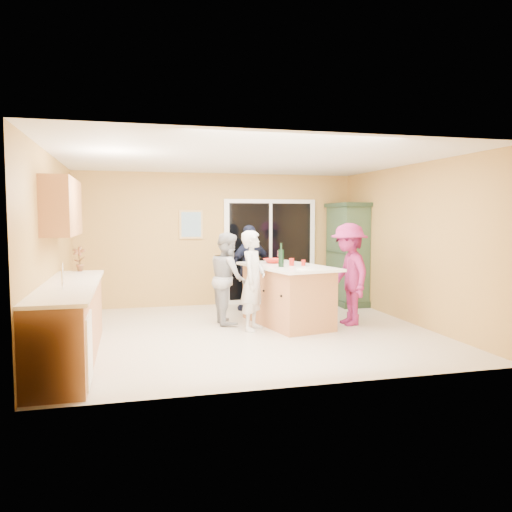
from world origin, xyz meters
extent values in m
plane|color=beige|center=(0.00, 0.00, 0.00)|extent=(5.50, 5.50, 0.00)
cube|color=silver|center=(0.00, 0.00, 2.60)|extent=(5.50, 5.00, 0.10)
cube|color=#E9B960|center=(0.00, 2.50, 1.30)|extent=(5.50, 0.10, 2.60)
cube|color=#E9B960|center=(0.00, -2.50, 1.30)|extent=(5.50, 0.10, 2.60)
cube|color=#E9B960|center=(-2.75, 0.00, 1.30)|extent=(0.10, 5.00, 2.60)
cube|color=#E9B960|center=(2.75, 0.00, 1.30)|extent=(0.10, 5.00, 2.60)
cube|color=#B97548|center=(-2.45, -0.90, 0.45)|extent=(0.60, 3.00, 0.90)
cube|color=white|center=(-2.44, -2.00, 0.40)|extent=(0.62, 0.60, 0.72)
cube|color=white|center=(-2.44, -0.90, 0.92)|extent=(0.65, 3.05, 0.04)
cylinder|color=silver|center=(-2.45, -1.40, 1.09)|extent=(0.02, 0.02, 0.30)
cube|color=#B97548|center=(-2.58, -0.20, 1.88)|extent=(0.35, 1.60, 0.75)
cube|color=white|center=(1.05, 2.47, 1.05)|extent=(1.90, 0.05, 2.10)
cube|color=black|center=(1.05, 2.46, 1.05)|extent=(1.70, 0.03, 1.94)
cube|color=white|center=(1.05, 2.45, 1.05)|extent=(0.06, 0.04, 1.94)
cube|color=silver|center=(1.20, 2.44, 1.00)|extent=(0.02, 0.03, 0.12)
cube|color=tan|center=(-0.55, 2.48, 1.60)|extent=(0.46, 0.03, 0.56)
cube|color=teal|center=(-0.55, 2.47, 1.60)|extent=(0.38, 0.02, 0.48)
cube|color=#B97548|center=(0.75, 0.39, 0.46)|extent=(1.15, 1.76, 0.92)
cube|color=white|center=(0.75, 0.39, 0.95)|extent=(1.35, 2.00, 0.04)
cube|color=black|center=(0.75, 0.39, 0.05)|extent=(1.05, 1.67, 0.11)
cube|color=#203523|center=(2.49, 1.90, 0.06)|extent=(0.56, 1.06, 0.12)
cube|color=#365035|center=(2.49, 1.90, 1.00)|extent=(0.50, 1.00, 1.88)
cube|color=#203523|center=(2.49, 1.90, 1.98)|extent=(0.58, 1.10, 0.08)
imported|color=silver|center=(0.11, 0.13, 0.77)|extent=(0.61, 0.67, 1.54)
imported|color=#A2A2A4|center=(-0.17, 0.71, 0.75)|extent=(0.58, 0.74, 1.50)
imported|color=#161C31|center=(0.45, 1.70, 0.80)|extent=(1.02, 0.72, 1.60)
imported|color=#891E5B|center=(1.71, 0.13, 0.82)|extent=(0.62, 1.07, 1.65)
imported|color=#B01C13|center=(0.63, 0.80, 1.01)|extent=(0.39, 0.39, 0.08)
imported|color=#AC111E|center=(-2.45, 0.52, 1.13)|extent=(0.22, 0.16, 0.38)
cylinder|color=#B01C13|center=(0.97, 0.25, 1.01)|extent=(0.08, 0.08, 0.09)
cylinder|color=#B01C13|center=(0.80, 0.32, 1.03)|extent=(0.10, 0.10, 0.12)
cylinder|color=black|center=(0.57, 0.17, 1.10)|extent=(0.09, 0.09, 0.27)
cylinder|color=black|center=(0.57, 0.17, 1.29)|extent=(0.03, 0.03, 0.10)
cylinder|color=white|center=(0.81, -0.21, 0.97)|extent=(0.28, 0.28, 0.02)
camera|label=1|loc=(-1.72, -7.26, 1.75)|focal=35.00mm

